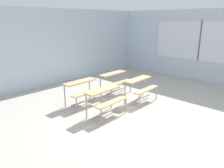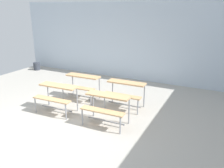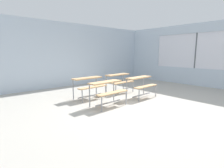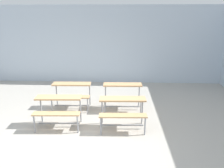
% 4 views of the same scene
% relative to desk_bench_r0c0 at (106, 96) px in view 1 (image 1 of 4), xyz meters
% --- Properties ---
extents(ground, '(10.00, 9.00, 0.05)m').
position_rel_desk_bench_r0c0_xyz_m(ground, '(0.49, -0.66, -0.59)').
color(ground, '#ADA89E').
extents(wall_back, '(10.00, 0.12, 3.00)m').
position_rel_desk_bench_r0c0_xyz_m(wall_back, '(0.49, 3.84, 0.94)').
color(wall_back, silver).
rests_on(wall_back, ground).
extents(wall_right, '(0.12, 9.00, 3.00)m').
position_rel_desk_bench_r0c0_xyz_m(wall_right, '(5.49, -0.79, 0.88)').
color(wall_right, silver).
rests_on(wall_right, ground).
extents(desk_bench_r0c0, '(1.12, 0.64, 0.74)m').
position_rel_desk_bench_r0c0_xyz_m(desk_bench_r0c0, '(0.00, 0.00, 0.00)').
color(desk_bench_r0c0, tan).
rests_on(desk_bench_r0c0, ground).
extents(desk_bench_r0c1, '(1.12, 0.63, 0.74)m').
position_rel_desk_bench_r0c0_xyz_m(desk_bench_r0c1, '(1.55, -0.02, 0.00)').
color(desk_bench_r0c1, tan).
rests_on(desk_bench_r0c1, ground).
extents(desk_bench_r1c0, '(1.12, 0.62, 0.74)m').
position_rel_desk_bench_r0c0_xyz_m(desk_bench_r1c0, '(0.07, 1.10, 0.00)').
color(desk_bench_r1c0, tan).
rests_on(desk_bench_r1c0, ground).
extents(desk_bench_r1c1, '(1.12, 0.62, 0.74)m').
position_rel_desk_bench_r0c0_xyz_m(desk_bench_r1c1, '(1.55, 1.10, 0.00)').
color(desk_bench_r1c1, tan).
rests_on(desk_bench_r1c1, ground).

